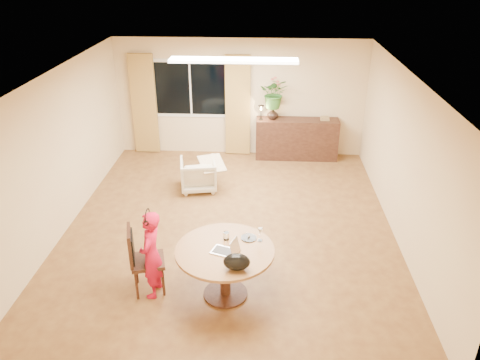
{
  "coord_description": "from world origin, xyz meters",
  "views": [
    {
      "loc": [
        0.56,
        -6.82,
        4.27
      ],
      "look_at": [
        0.19,
        -0.2,
        0.98
      ],
      "focal_mm": 35.0,
      "sensor_mm": 36.0,
      "label": 1
    }
  ],
  "objects_px": {
    "child": "(151,255)",
    "armchair": "(198,174)",
    "dining_table": "(225,259)",
    "sideboard": "(297,139)",
    "dining_chair": "(148,259)"
  },
  "relations": [
    {
      "from": "armchair",
      "to": "child",
      "type": "bearing_deg",
      "value": 76.37
    },
    {
      "from": "dining_table",
      "to": "child",
      "type": "distance_m",
      "value": 0.98
    },
    {
      "from": "dining_table",
      "to": "dining_chair",
      "type": "bearing_deg",
      "value": 176.63
    },
    {
      "from": "child",
      "to": "sideboard",
      "type": "distance_m",
      "value": 5.27
    },
    {
      "from": "dining_chair",
      "to": "sideboard",
      "type": "distance_m",
      "value": 5.23
    },
    {
      "from": "dining_chair",
      "to": "armchair",
      "type": "height_order",
      "value": "dining_chair"
    },
    {
      "from": "dining_chair",
      "to": "armchair",
      "type": "distance_m",
      "value": 3.08
    },
    {
      "from": "armchair",
      "to": "sideboard",
      "type": "xyz_separation_m",
      "value": [
        1.99,
        1.66,
        0.14
      ]
    },
    {
      "from": "sideboard",
      "to": "dining_chair",
      "type": "bearing_deg",
      "value": -115.54
    },
    {
      "from": "armchair",
      "to": "sideboard",
      "type": "height_order",
      "value": "sideboard"
    },
    {
      "from": "dining_table",
      "to": "sideboard",
      "type": "bearing_deg",
      "value": 75.9
    },
    {
      "from": "dining_table",
      "to": "armchair",
      "type": "bearing_deg",
      "value": 104.26
    },
    {
      "from": "child",
      "to": "armchair",
      "type": "relative_size",
      "value": 1.83
    },
    {
      "from": "dining_table",
      "to": "child",
      "type": "height_order",
      "value": "child"
    },
    {
      "from": "dining_table",
      "to": "dining_chair",
      "type": "xyz_separation_m",
      "value": [
        -1.05,
        0.06,
        -0.09
      ]
    }
  ]
}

